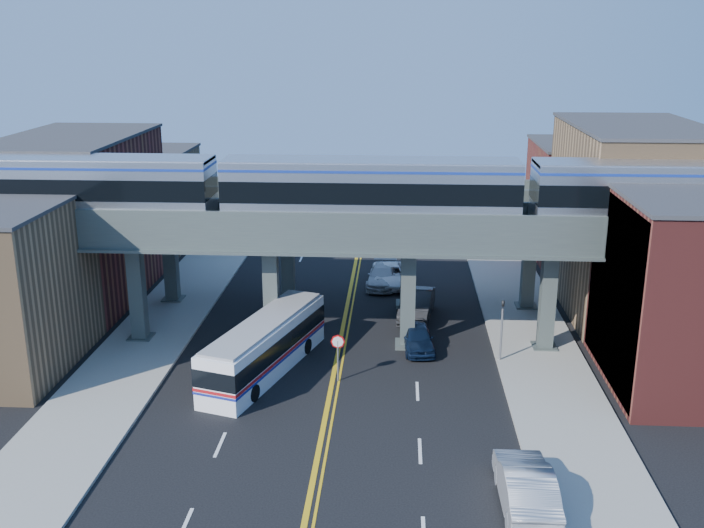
{
  "coord_description": "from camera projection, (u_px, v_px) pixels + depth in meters",
  "views": [
    {
      "loc": [
        3.35,
        -35.04,
        18.01
      ],
      "look_at": [
        0.83,
        6.6,
        5.43
      ],
      "focal_mm": 40.0,
      "sensor_mm": 36.0,
      "label": 1
    }
  ],
  "objects": [
    {
      "name": "sidewalk_west",
      "position": [
        159.0,
        327.0,
        49.08
      ],
      "size": [
        5.0,
        70.0,
        0.16
      ],
      "primitive_type": "cube",
      "color": "gray",
      "rests_on": "ground"
    },
    {
      "name": "car_lane_a",
      "position": [
        418.0,
        338.0,
        45.64
      ],
      "size": [
        2.16,
        4.43,
        1.46
      ],
      "primitive_type": "imported",
      "rotation": [
        0.0,
        0.0,
        0.1
      ],
      "color": "#0D1A32",
      "rests_on": "ground"
    },
    {
      "name": "stop_sign",
      "position": [
        338.0,
        350.0,
        41.22
      ],
      "size": [
        0.76,
        0.09,
        2.63
      ],
      "color": "slate",
      "rests_on": "ground"
    },
    {
      "name": "transit_bus",
      "position": [
        265.0,
        347.0,
        42.5
      ],
      "size": [
        5.56,
        11.06,
        2.79
      ],
      "rotation": [
        0.0,
        0.0,
        1.26
      ],
      "color": "white",
      "rests_on": "ground"
    },
    {
      "name": "traffic_signal",
      "position": [
        502.0,
        324.0,
        43.42
      ],
      "size": [
        0.15,
        0.18,
        4.1
      ],
      "color": "slate",
      "rests_on": "ground"
    },
    {
      "name": "building_west_c",
      "position": [
        141.0,
        200.0,
        66.51
      ],
      "size": [
        8.0,
        10.0,
        8.0
      ],
      "primitive_type": "cube",
      "color": "olive",
      "rests_on": "ground"
    },
    {
      "name": "car_lane_b",
      "position": [
        417.0,
        305.0,
        50.61
      ],
      "size": [
        2.62,
        5.64,
        1.79
      ],
      "primitive_type": "imported",
      "rotation": [
        0.0,
        0.0,
        -0.14
      ],
      "color": "#292A2C",
      "rests_on": "ground"
    },
    {
      "name": "building_east_a",
      "position": [
        692.0,
        293.0,
        40.19
      ],
      "size": [
        8.0,
        10.0,
        10.0
      ],
      "primitive_type": "cube",
      "color": "maroon",
      "rests_on": "ground"
    },
    {
      "name": "elevated_viaduct_far",
      "position": [
        347.0,
        212.0,
        51.35
      ],
      "size": [
        52.0,
        3.6,
        7.4
      ],
      "color": "#444F4C",
      "rests_on": "ground"
    },
    {
      "name": "car_parked_curb",
      "position": [
        526.0,
        486.0,
        30.48
      ],
      "size": [
        2.02,
        5.59,
        1.83
      ],
      "primitive_type": "imported",
      "rotation": [
        0.0,
        0.0,
        3.16
      ],
      "color": "#ADAEB2",
      "rests_on": "ground"
    },
    {
      "name": "mural_panel",
      "position": [
        614.0,
        296.0,
        40.49
      ],
      "size": [
        0.1,
        9.5,
        9.5
      ],
      "primitive_type": "cube",
      "color": "teal",
      "rests_on": "ground"
    },
    {
      "name": "elevated_viaduct_near",
      "position": [
        339.0,
        239.0,
        44.66
      ],
      "size": [
        52.0,
        3.6,
        7.4
      ],
      "color": "#444F4C",
      "rests_on": "ground"
    },
    {
      "name": "car_lane_d",
      "position": [
        382.0,
        276.0,
        57.01
      ],
      "size": [
        2.4,
        5.12,
        1.44
      ],
      "primitive_type": "imported",
      "rotation": [
        0.0,
        0.0,
        -0.08
      ],
      "color": "silver",
      "rests_on": "ground"
    },
    {
      "name": "car_lane_c",
      "position": [
        390.0,
        275.0,
        57.26
      ],
      "size": [
        2.74,
        5.4,
        1.46
      ],
      "primitive_type": "imported",
      "rotation": [
        0.0,
        0.0,
        0.06
      ],
      "color": "white",
      "rests_on": "ground"
    },
    {
      "name": "building_east_b",
      "position": [
        629.0,
        219.0,
        51.37
      ],
      "size": [
        8.0,
        14.0,
        12.0
      ],
      "primitive_type": "cube",
      "color": "olive",
      "rests_on": "ground"
    },
    {
      "name": "building_east_c",
      "position": [
        583.0,
        200.0,
        64.22
      ],
      "size": [
        8.0,
        10.0,
        9.0
      ],
      "primitive_type": "cube",
      "color": "maroon",
      "rests_on": "ground"
    },
    {
      "name": "building_west_b",
      "position": [
        79.0,
        219.0,
        53.65
      ],
      "size": [
        8.0,
        14.0,
        11.0
      ],
      "primitive_type": "cube",
      "color": "maroon",
      "rests_on": "ground"
    },
    {
      "name": "transit_train",
      "position": [
        371.0,
        189.0,
        43.7
      ],
      "size": [
        50.96,
        3.2,
        3.73
      ],
      "color": "black",
      "rests_on": "elevated_viaduct_near"
    },
    {
      "name": "sidewalk_east",
      "position": [
        530.0,
        335.0,
        47.75
      ],
      "size": [
        5.0,
        70.0,
        0.16
      ],
      "primitive_type": "cube",
      "color": "gray",
      "rests_on": "ground"
    },
    {
      "name": "ground",
      "position": [
        327.0,
        407.0,
        38.88
      ],
      "size": [
        120.0,
        120.0,
        0.0
      ],
      "primitive_type": "plane",
      "color": "black",
      "rests_on": "ground"
    }
  ]
}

